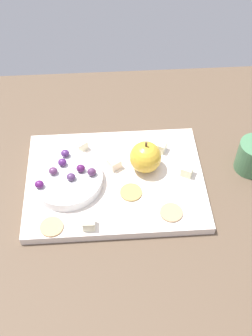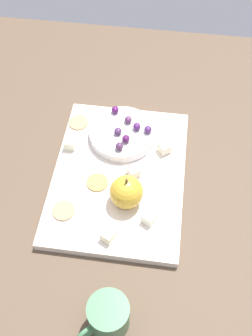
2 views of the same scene
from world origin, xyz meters
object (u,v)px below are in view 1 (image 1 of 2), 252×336
object	(u,v)px
serving_dish	(67,180)
grape_0	(92,172)
platter	(116,181)
grape_4	(53,171)
cheese_cube_2	(161,146)
grape_3	(81,168)
cheese_cube_1	(81,145)
cheese_cube_4	(187,171)
grape_6	(62,162)
cheese_cube_0	(115,163)
apple_whole	(145,157)
cracker_0	(171,213)
grape_1	(65,153)
cracker_1	(131,192)
grape_5	(71,177)
cracker_2	(52,227)
cheese_cube_3	(89,223)
grape_2	(39,183)

from	to	relation	value
serving_dish	grape_0	size ratio (longest dim) A/B	8.14
platter	grape_4	world-z (taller)	grape_4
cheese_cube_2	grape_3	distance (cm)	19.72
cheese_cube_1	cheese_cube_2	bearing A→B (deg)	174.72
cheese_cube_4	grape_6	distance (cm)	27.42
cheese_cube_0	cheese_cube_2	size ratio (longest dim) A/B	1.00
cheese_cube_2	apple_whole	bearing A→B (deg)	51.46
apple_whole	grape_3	world-z (taller)	apple_whole
cheese_cube_0	grape_3	world-z (taller)	grape_3
cheese_cube_2	grape_6	world-z (taller)	grape_6
cheese_cube_4	cracker_0	bearing A→B (deg)	64.67
grape_1	grape_6	size ratio (longest dim) A/B	1.00
cracker_1	grape_6	world-z (taller)	grape_6
apple_whole	grape_0	size ratio (longest dim) A/B	3.69
cheese_cube_1	grape_4	xyz separation A→B (cm)	(5.72, 9.15, 1.94)
cheese_cube_1	grape_0	distance (cm)	10.54
apple_whole	grape_6	xyz separation A→B (cm)	(18.17, 0.04, -0.32)
grape_6	platter	bearing A→B (deg)	167.52
grape_3	grape_5	distance (cm)	2.96
cracker_2	grape_0	size ratio (longest dim) A/B	2.48
serving_dish	cheese_cube_4	bearing A→B (deg)	-178.20
platter	cheese_cube_2	distance (cm)	13.37
cracker_1	grape_6	xyz separation A→B (cm)	(14.53, -6.86, 2.99)
cheese_cube_1	platter	bearing A→B (deg)	129.37
cheese_cube_4	grape_5	distance (cm)	25.41
cheese_cube_1	grape_5	xyz separation A→B (cm)	(1.88, 11.03, 1.92)
cheese_cube_2	grape_5	world-z (taller)	grape_5
cheese_cube_2	grape_4	world-z (taller)	grape_4
grape_5	apple_whole	bearing A→B (deg)	-165.51
serving_dish	grape_3	world-z (taller)	grape_3
cheese_cube_0	grape_1	world-z (taller)	grape_1
cracker_2	grape_3	xyz separation A→B (cm)	(-6.00, -12.43, 3.01)
cheese_cube_3	grape_3	bearing A→B (deg)	-83.24
cheese_cube_3	platter	bearing A→B (deg)	-116.42
cheese_cube_1	grape_6	distance (cm)	8.13
grape_2	grape_4	bearing A→B (deg)	-129.77
cheese_cube_1	grape_5	size ratio (longest dim) A/B	1.26
serving_dish	cheese_cube_2	size ratio (longest dim) A/B	6.44
cheese_cube_3	cracker_1	distance (cm)	12.04
cheese_cube_2	grape_6	size ratio (longest dim) A/B	1.26
apple_whole	cheese_cube_3	bearing A→B (deg)	49.53
cheese_cube_3	cheese_cube_4	world-z (taller)	same
cheese_cube_0	cracker_0	xyz separation A→B (cm)	(-11.04, 13.27, -1.00)
apple_whole	cracker_0	world-z (taller)	apple_whole
grape_3	grape_4	distance (cm)	5.89
cheese_cube_0	cheese_cube_3	size ratio (longest dim) A/B	1.00
apple_whole	grape_1	xyz separation A→B (cm)	(17.63, -2.60, -0.33)
cheese_cube_0	cheese_cube_2	xyz separation A→B (cm)	(-10.87, -4.51, 0.00)
cheese_cube_1	cheese_cube_4	world-z (taller)	same
cheese_cube_4	grape_2	xyz separation A→B (cm)	(31.83, 3.09, 1.97)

